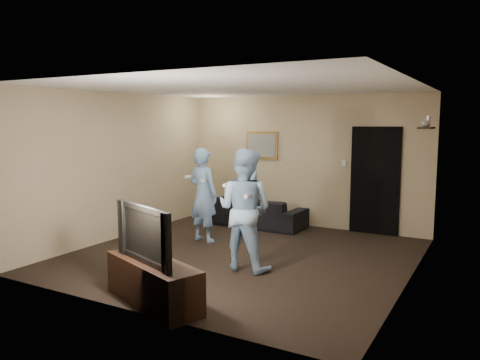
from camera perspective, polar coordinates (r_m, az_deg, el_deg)
The scene contains 19 objects.
ground at distance 7.46m, azimuth 0.26°, elevation -9.16°, with size 5.00×5.00×0.00m, color black.
ceiling at distance 7.17m, azimuth 0.28°, elevation 11.20°, with size 5.00×5.00×0.04m, color silver.
wall_back at distance 9.45m, azimuth 7.65°, elevation 2.28°, with size 5.00×0.04×2.60m, color tan.
wall_front at distance 5.18m, azimuth -13.29°, elevation -1.87°, with size 5.00×0.04×2.60m, color tan.
wall_left at distance 8.68m, azimuth -14.31°, elevation 1.69°, with size 0.04×5.00×2.60m, color tan.
wall_right at distance 6.38m, azimuth 20.30°, elevation -0.44°, with size 0.04×5.00×2.60m, color tan.
sofa at distance 9.42m, azimuth 2.02°, elevation -3.89°, with size 1.97×0.77×0.58m, color black.
throw_pillow at distance 9.49m, azimuth 0.81°, elevation -2.63°, with size 0.47×0.15×0.47m, color #16433B.
painting_frame at distance 9.78m, azimuth 2.70°, elevation 4.26°, with size 0.72×0.05×0.57m, color olive.
painting_canvas at distance 9.75m, azimuth 2.63°, elevation 4.25°, with size 0.62×0.01×0.47m, color slate.
doorway at distance 9.02m, azimuth 16.13°, elevation -0.09°, with size 0.90×0.06×2.00m, color black.
light_switch at distance 9.15m, azimuth 12.54°, elevation 2.01°, with size 0.08×0.02×0.12m, color silver.
wall_shelf at distance 8.13m, azimuth 21.77°, elevation 5.92°, with size 0.20×0.60×0.03m, color black.
shelf_vase at distance 7.99m, azimuth 21.67°, elevation 6.54°, with size 0.14×0.14×0.14m, color #9D9EA2.
shelf_figurine at distance 8.33m, azimuth 21.99°, elevation 6.65°, with size 0.06×0.06×0.18m, color silver.
tv_console at distance 5.60m, azimuth -10.53°, elevation -12.20°, with size 1.44×0.46×0.51m, color black.
television at distance 5.44m, azimuth -10.68°, elevation -6.38°, with size 1.14×0.15×0.65m, color black.
wii_player_left at distance 8.18m, azimuth -4.51°, elevation -1.82°, with size 0.66×0.53×1.64m.
wii_player_right at distance 6.61m, azimuth 0.55°, elevation -3.60°, with size 0.84×0.66×1.72m.
Camera 1 is at (3.47, -6.26, 2.10)m, focal length 35.00 mm.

